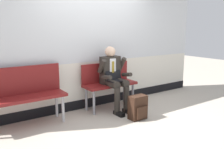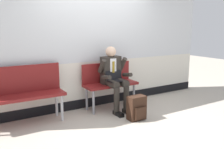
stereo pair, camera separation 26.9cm
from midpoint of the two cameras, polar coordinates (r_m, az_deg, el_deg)
The scene contains 6 objects.
ground_plane at distance 4.65m, azimuth 2.12°, elevation -9.69°, with size 18.00×18.00×0.00m, color #B2A899.
station_wall at distance 5.01m, azimuth -2.66°, elevation 9.61°, with size 5.64×0.14×3.07m.
bench_with_person at distance 4.98m, azimuth 0.85°, elevation -1.52°, with size 1.11×0.42×0.93m.
bench_empty at distance 4.35m, azimuth -18.70°, elevation -3.54°, with size 1.37×0.42×1.01m.
person_seated at distance 4.79m, azimuth 2.11°, elevation -0.45°, with size 0.57×0.70×1.28m.
backpack at distance 4.44m, azimuth 7.61°, elevation -7.87°, with size 0.32×0.24×0.44m.
Camera 2 is at (-2.28, -3.70, 1.66)m, focal length 38.76 mm.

